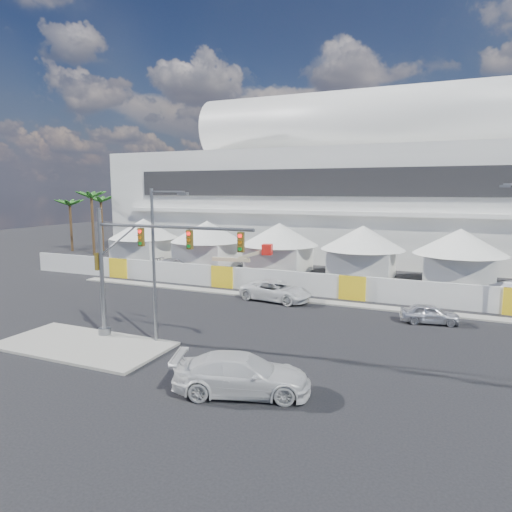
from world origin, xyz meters
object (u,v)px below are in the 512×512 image
at_px(sedan_silver, 430,314).
at_px(streetlight_median, 157,255).
at_px(pickup_near, 242,374).
at_px(boom_lift, 226,270).
at_px(lot_car_c, 174,265).
at_px(pickup_curb, 276,291).
at_px(traffic_mast, 130,268).

bearing_deg(sedan_silver, streetlight_median, 115.87).
distance_m(pickup_near, boom_lift, 25.93).
bearing_deg(sedan_silver, lot_car_c, 59.49).
xyz_separation_m(sedan_silver, lot_car_c, (-26.80, 9.62, 0.05)).
relative_size(pickup_near, lot_car_c, 1.25).
bearing_deg(pickup_near, lot_car_c, 20.63).
distance_m(pickup_curb, pickup_near, 17.25).
relative_size(pickup_near, traffic_mast, 0.58).
bearing_deg(traffic_mast, pickup_near, -22.85).
xyz_separation_m(pickup_curb, boom_lift, (-7.75, 6.14, 0.18)).
bearing_deg(streetlight_median, boom_lift, 105.55).
bearing_deg(pickup_curb, traffic_mast, 168.99).
bearing_deg(lot_car_c, pickup_curb, -112.04).
distance_m(pickup_curb, streetlight_median, 13.51).
relative_size(pickup_curb, pickup_near, 0.96).
xyz_separation_m(sedan_silver, traffic_mast, (-16.12, -11.02, 3.81)).
height_order(sedan_silver, lot_car_c, lot_car_c).
relative_size(pickup_near, boom_lift, 0.82).
bearing_deg(lot_car_c, traffic_mast, -147.02).
height_order(sedan_silver, pickup_curb, pickup_curb).
bearing_deg(sedan_silver, pickup_near, 143.59).
height_order(pickup_curb, traffic_mast, traffic_mast).
relative_size(streetlight_median, boom_lift, 1.20).
relative_size(lot_car_c, boom_lift, 0.66).
height_order(lot_car_c, streetlight_median, streetlight_median).
relative_size(pickup_curb, streetlight_median, 0.66).
distance_m(traffic_mast, streetlight_median, 1.91).
bearing_deg(streetlight_median, traffic_mast, -169.97).
bearing_deg(boom_lift, streetlight_median, -83.53).
bearing_deg(pickup_near, pickup_curb, -2.34).
relative_size(sedan_silver, pickup_curb, 0.66).
bearing_deg(pickup_curb, lot_car_c, 69.84).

